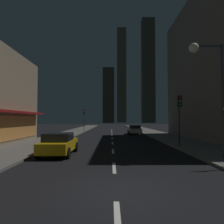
{
  "coord_description": "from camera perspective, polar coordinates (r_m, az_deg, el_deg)",
  "views": [
    {
      "loc": [
        -0.15,
        -6.82,
        2.35
      ],
      "look_at": [
        0.0,
        23.13,
        3.43
      ],
      "focal_mm": 32.94,
      "sensor_mm": 36.0,
      "label": 1
    }
  ],
  "objects": [
    {
      "name": "car_parked_near",
      "position": [
        14.19,
        -14.52,
        -8.5
      ],
      "size": [
        1.98,
        4.24,
        1.45
      ],
      "color": "gold",
      "rests_on": "ground"
    },
    {
      "name": "traffic_light_near_right",
      "position": [
        17.8,
        18.23,
        0.76
      ],
      "size": [
        0.32,
        0.48,
        4.2
      ],
      "color": "#2D2D2D",
      "rests_on": "sidewalk_right"
    },
    {
      "name": "ground_plane",
      "position": [
        38.89,
        -0.07,
        -5.6
      ],
      "size": [
        78.0,
        136.0,
        0.1
      ],
      "primitive_type": "cube",
      "color": "black"
    },
    {
      "name": "street_lamp_right",
      "position": [
        13.14,
        25.03,
        10.07
      ],
      "size": [
        1.96,
        0.56,
        6.58
      ],
      "color": "#38383D",
      "rests_on": "sidewalk_right"
    },
    {
      "name": "skyscraper_distant_short",
      "position": [
        148.39,
        9.98,
        11.23
      ],
      "size": [
        8.76,
        7.07,
        72.84
      ],
      "primitive_type": "cube",
      "color": "#464335",
      "rests_on": "ground"
    },
    {
      "name": "car_parked_far",
      "position": [
        32.82,
        6.3,
        -4.86
      ],
      "size": [
        1.98,
        4.24,
        1.45
      ],
      "color": "silver",
      "rests_on": "ground"
    },
    {
      "name": "skyscraper_distant_mid",
      "position": [
        166.32,
        2.67,
        10.12
      ],
      "size": [
        7.09,
        7.2,
        74.94
      ],
      "primitive_type": "cube",
      "color": "#625D49",
      "rests_on": "ground"
    },
    {
      "name": "lane_marking_center",
      "position": [
        25.73,
        0.05,
        -7.29
      ],
      "size": [
        0.16,
        43.8,
        0.01
      ],
      "color": "silver",
      "rests_on": "ground"
    },
    {
      "name": "fire_hydrant_far_left",
      "position": [
        26.17,
        -13.05,
        -6.16
      ],
      "size": [
        0.42,
        0.3,
        0.65
      ],
      "color": "gold",
      "rests_on": "sidewalk_left"
    },
    {
      "name": "traffic_light_far_left",
      "position": [
        41.05,
        -7.78,
        -0.87
      ],
      "size": [
        0.32,
        0.48,
        4.2
      ],
      "color": "#2D2D2D",
      "rests_on": "sidewalk_left"
    },
    {
      "name": "sidewalk_left",
      "position": [
        39.48,
        -10.32,
        -5.33
      ],
      "size": [
        4.0,
        76.0,
        0.15
      ],
      "primitive_type": "cube",
      "color": "#605E59",
      "rests_on": "ground"
    },
    {
      "name": "sidewalk_right",
      "position": [
        39.54,
        10.18,
        -5.33
      ],
      "size": [
        4.0,
        76.0,
        0.15
      ],
      "primitive_type": "cube",
      "color": "#605E59",
      "rests_on": "ground"
    },
    {
      "name": "skyscraper_distant_tall",
      "position": [
        141.92,
        -0.99,
        4.6
      ],
      "size": [
        7.74,
        7.22,
        37.66
      ],
      "primitive_type": "cube",
      "color": "#3C392D",
      "rests_on": "ground"
    }
  ]
}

